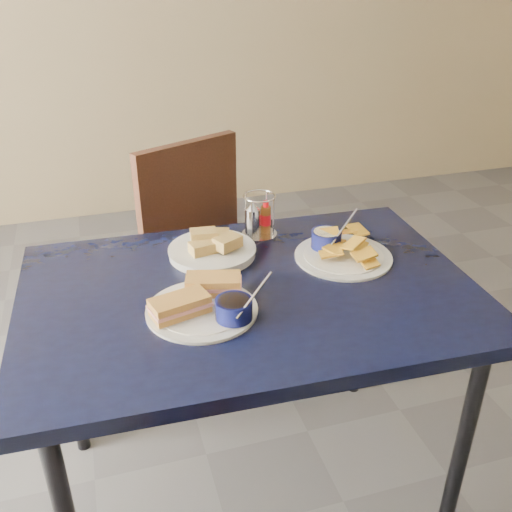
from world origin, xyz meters
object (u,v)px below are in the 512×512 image
object	(u,v)px
chair_far	(215,246)
condiment_caddy	(258,219)
plantain_plate	(338,249)
dining_table	(250,309)
sandwich_plate	(206,302)
bread_basket	(212,249)

from	to	relation	value
chair_far	condiment_caddy	world-z (taller)	chair_far
plantain_plate	condiment_caddy	bearing A→B (deg)	133.73
dining_table	plantain_plate	xyz separation A→B (m)	(0.30, 0.10, 0.09)
sandwich_plate	plantain_plate	distance (m)	0.47
condiment_caddy	sandwich_plate	bearing A→B (deg)	-123.73
condiment_caddy	bread_basket	bearing A→B (deg)	-151.58
condiment_caddy	dining_table	bearing A→B (deg)	-110.87
dining_table	plantain_plate	bearing A→B (deg)	18.60
chair_far	condiment_caddy	distance (m)	0.47
sandwich_plate	bread_basket	size ratio (longest dim) A/B	1.21
dining_table	sandwich_plate	world-z (taller)	sandwich_plate
chair_far	condiment_caddy	xyz separation A→B (m)	(0.06, -0.38, 0.28)
sandwich_plate	bread_basket	distance (m)	0.29
dining_table	sandwich_plate	size ratio (longest dim) A/B	4.03
dining_table	condiment_caddy	size ratio (longest dim) A/B	8.99
plantain_plate	bread_basket	size ratio (longest dim) A/B	1.12
chair_far	condiment_caddy	bearing A→B (deg)	-81.36
sandwich_plate	plantain_plate	world-z (taller)	same
chair_far	sandwich_plate	size ratio (longest dim) A/B	3.04
plantain_plate	bread_basket	xyz separation A→B (m)	(-0.35, 0.11, 0.00)
chair_far	plantain_plate	world-z (taller)	chair_far
bread_basket	condiment_caddy	distance (m)	0.19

